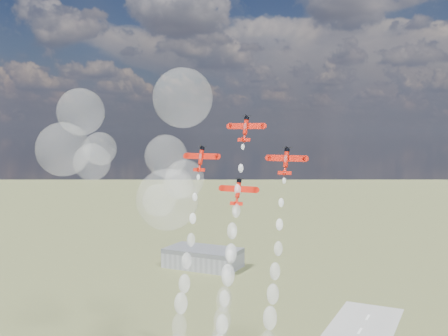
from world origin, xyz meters
TOP-DOWN VIEW (x-y plane):
  - hangar at (-120.00, 180.00)m, footprint 50.00×28.00m
  - plane_lead at (-17.65, 15.64)m, footprint 11.44×4.59m
  - plane_left at (-31.70, 12.85)m, footprint 11.44×4.59m
  - plane_right at (-3.59, 12.85)m, footprint 11.44×4.59m
  - plane_slot at (-17.65, 10.07)m, footprint 11.44×4.59m
  - smoke_trail_lead at (-17.79, 1.04)m, footprint 5.21×19.22m
  - smoke_trail_left at (-31.45, -1.57)m, footprint 5.41×18.78m
  - drifted_smoke_cloud at (-63.91, 23.06)m, footprint 67.44×40.46m

SIDE VIEW (x-z plane):
  - hangar at x=-120.00m, z-range 0.00..13.00m
  - smoke_trail_left at x=-31.45m, z-range 5.94..64.06m
  - smoke_trail_lead at x=-17.79m, z-range 15.07..73.68m
  - plane_slot at x=-17.65m, z-range 71.21..79.19m
  - plane_left at x=-31.70m, z-range 80.64..88.62m
  - plane_right at x=-3.59m, z-range 80.64..88.62m
  - drifted_smoke_cloud at x=-63.91m, z-range 59.86..115.12m
  - plane_lead at x=-17.65m, z-range 90.08..98.06m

